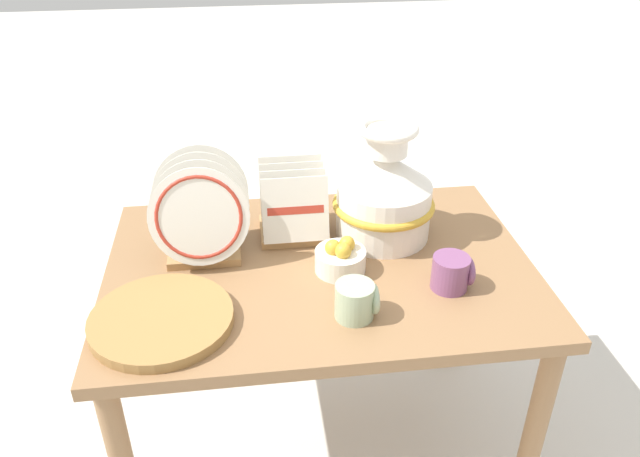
# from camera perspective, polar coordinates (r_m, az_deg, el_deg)

# --- Properties ---
(ground_plane) EXTENTS (14.00, 14.00, 0.00)m
(ground_plane) POSITION_cam_1_polar(r_m,az_deg,el_deg) (2.16, -0.00, -19.32)
(ground_plane) COLOR beige
(display_table) EXTENTS (1.13, 0.78, 0.72)m
(display_table) POSITION_cam_1_polar(r_m,az_deg,el_deg) (1.72, -0.00, -5.89)
(display_table) COLOR olive
(display_table) RESTS_ON ground_plane
(ceramic_vase) EXTENTS (0.29, 0.29, 0.34)m
(ceramic_vase) POSITION_cam_1_polar(r_m,az_deg,el_deg) (1.74, 5.89, 3.32)
(ceramic_vase) COLOR white
(ceramic_vase) RESTS_ON display_table
(dish_rack_round_plates) EXTENTS (0.26, 0.21, 0.28)m
(dish_rack_round_plates) POSITION_cam_1_polar(r_m,az_deg,el_deg) (1.67, -10.82, 1.05)
(dish_rack_round_plates) COLOR tan
(dish_rack_round_plates) RESTS_ON display_table
(dish_rack_square_plates) EXTENTS (0.19, 0.19, 0.20)m
(dish_rack_square_plates) POSITION_cam_1_polar(r_m,az_deg,el_deg) (1.77, -2.44, 1.56)
(dish_rack_square_plates) COLOR tan
(dish_rack_square_plates) RESTS_ON display_table
(wicker_charger_stack) EXTENTS (0.33, 0.33, 0.03)m
(wicker_charger_stack) POSITION_cam_1_polar(r_m,az_deg,el_deg) (1.51, -14.29, -8.07)
(wicker_charger_stack) COLOR olive
(wicker_charger_stack) RESTS_ON display_table
(mug_sage_glaze) EXTENTS (0.10, 0.09, 0.09)m
(mug_sage_glaze) POSITION_cam_1_polar(r_m,az_deg,el_deg) (1.47, 3.36, -6.60)
(mug_sage_glaze) COLOR #9EB28E
(mug_sage_glaze) RESTS_ON display_table
(mug_plum_glaze) EXTENTS (0.10, 0.09, 0.09)m
(mug_plum_glaze) POSITION_cam_1_polar(r_m,az_deg,el_deg) (1.59, 11.98, -3.96)
(mug_plum_glaze) COLOR #7A4770
(mug_plum_glaze) RESTS_ON display_table
(fruit_bowl) EXTENTS (0.13, 0.13, 0.09)m
(fruit_bowl) POSITION_cam_1_polar(r_m,az_deg,el_deg) (1.62, 1.88, -2.74)
(fruit_bowl) COLOR silver
(fruit_bowl) RESTS_ON display_table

